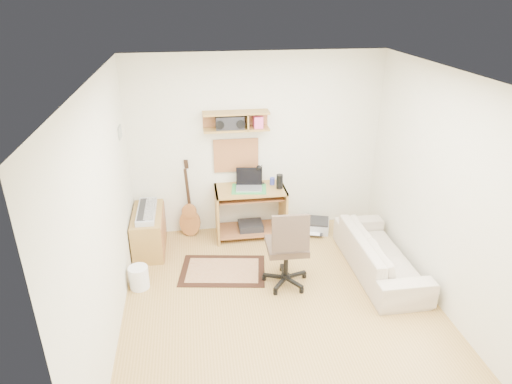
{
  "coord_description": "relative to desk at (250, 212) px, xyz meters",
  "views": [
    {
      "loc": [
        -0.91,
        -4.08,
        3.35
      ],
      "look_at": [
        -0.15,
        1.05,
        1.0
      ],
      "focal_mm": 31.68,
      "sensor_mm": 36.0,
      "label": 1
    }
  ],
  "objects": [
    {
      "name": "desk",
      "position": [
        0.0,
        0.0,
        0.0
      ],
      "size": [
        1.0,
        0.55,
        0.75
      ],
      "primitive_type": null,
      "color": "#A47939",
      "rests_on": "floor"
    },
    {
      "name": "wall_shelf",
      "position": [
        -0.17,
        0.15,
        1.32
      ],
      "size": [
        0.9,
        0.25,
        0.26
      ],
      "primitive_type": "cube",
      "color": "#A47939",
      "rests_on": "back_wall"
    },
    {
      "name": "music_keyboard",
      "position": [
        -1.45,
        -0.18,
        0.21
      ],
      "size": [
        0.24,
        0.77,
        0.07
      ],
      "primitive_type": "cube",
      "color": "#B2B5BA",
      "rests_on": "cabinet"
    },
    {
      "name": "wall_photo",
      "position": [
        -1.66,
        -0.23,
        1.34
      ],
      "size": [
        0.02,
        0.2,
        0.15
      ],
      "primitive_type": "cube",
      "color": "#4C8CBF",
      "rests_on": "left_wall"
    },
    {
      "name": "speaker",
      "position": [
        0.41,
        -0.05,
        0.48
      ],
      "size": [
        0.09,
        0.09,
        0.21
      ],
      "primitive_type": "cylinder",
      "color": "black",
      "rests_on": "desk"
    },
    {
      "name": "boombox",
      "position": [
        -0.26,
        0.15,
        1.3
      ],
      "size": [
        0.38,
        0.17,
        0.2
      ],
      "primitive_type": "cube",
      "color": "black",
      "rests_on": "wall_shelf"
    },
    {
      "name": "waste_basket",
      "position": [
        -1.52,
        -1.08,
        -0.23
      ],
      "size": [
        0.31,
        0.31,
        0.28
      ],
      "primitive_type": "cylinder",
      "rotation": [
        0.0,
        0.0,
        -0.36
      ],
      "color": "white",
      "rests_on": "floor"
    },
    {
      "name": "floor",
      "position": [
        0.13,
        -1.73,
        -0.38
      ],
      "size": [
        3.6,
        4.0,
        0.01
      ],
      "primitive_type": "cube",
      "color": "#B08849",
      "rests_on": "ground"
    },
    {
      "name": "cork_board",
      "position": [
        -0.17,
        0.25,
        0.79
      ],
      "size": [
        0.64,
        0.03,
        0.49
      ],
      "primitive_type": "cube",
      "color": "tan",
      "rests_on": "back_wall"
    },
    {
      "name": "sofa",
      "position": [
        1.51,
        -1.17,
        -0.04
      ],
      "size": [
        0.51,
        1.74,
        0.68
      ],
      "primitive_type": "imported",
      "rotation": [
        0.0,
        0.0,
        1.57
      ],
      "color": "#B9A992",
      "rests_on": "floor"
    },
    {
      "name": "back_wall",
      "position": [
        0.13,
        0.28,
        0.93
      ],
      "size": [
        3.6,
        0.01,
        2.6
      ],
      "primitive_type": "cube",
      "color": "silver",
      "rests_on": "ground"
    },
    {
      "name": "right_wall",
      "position": [
        1.94,
        -1.73,
        0.93
      ],
      "size": [
        0.01,
        4.0,
        2.6
      ],
      "primitive_type": "cube",
      "color": "silver",
      "rests_on": "ground"
    },
    {
      "name": "pencil_cup",
      "position": [
        0.33,
        0.1,
        0.43
      ],
      "size": [
        0.07,
        0.07,
        0.1
      ],
      "primitive_type": "cylinder",
      "color": "#353FA1",
      "rests_on": "desk"
    },
    {
      "name": "left_wall",
      "position": [
        -1.67,
        -1.73,
        0.93
      ],
      "size": [
        0.01,
        4.0,
        2.6
      ],
      "primitive_type": "cube",
      "color": "silver",
      "rests_on": "ground"
    },
    {
      "name": "laptop",
      "position": [
        -0.02,
        -0.02,
        0.51
      ],
      "size": [
        0.41,
        0.41,
        0.28
      ],
      "primitive_type": null,
      "rotation": [
        0.0,
        0.0,
        -0.14
      ],
      "color": "silver",
      "rests_on": "desk"
    },
    {
      "name": "guitar",
      "position": [
        -0.88,
        0.13,
        0.2
      ],
      "size": [
        0.35,
        0.27,
        1.15
      ],
      "primitive_type": null,
      "rotation": [
        0.0,
        0.0,
        -0.26
      ],
      "color": "#A66533",
      "rests_on": "floor"
    },
    {
      "name": "ceiling",
      "position": [
        0.13,
        -1.73,
        2.23
      ],
      "size": [
        3.6,
        4.0,
        0.01
      ],
      "primitive_type": "cube",
      "color": "white",
      "rests_on": "ground"
    },
    {
      "name": "printer",
      "position": [
        0.97,
        -0.0,
        -0.29
      ],
      "size": [
        0.51,
        0.45,
        0.16
      ],
      "primitive_type": "cube",
      "rotation": [
        0.0,
        0.0,
        -0.31
      ],
      "color": "#A5A8AA",
      "rests_on": "floor"
    },
    {
      "name": "task_chair",
      "position": [
        0.26,
        -1.26,
        0.15
      ],
      "size": [
        0.56,
        0.56,
        1.06
      ],
      "primitive_type": null,
      "rotation": [
        0.0,
        0.0,
        -0.03
      ],
      "color": "#3B2E23",
      "rests_on": "floor"
    },
    {
      "name": "rug",
      "position": [
        -0.48,
        -0.89,
        -0.37
      ],
      "size": [
        1.18,
        0.88,
        0.01
      ],
      "primitive_type": "cube",
      "rotation": [
        0.0,
        0.0,
        -0.16
      ],
      "color": "tan",
      "rests_on": "floor"
    },
    {
      "name": "desk_lamp",
      "position": [
        0.19,
        0.14,
        0.53
      ],
      "size": [
        0.1,
        0.1,
        0.31
      ],
      "primitive_type": null,
      "color": "black",
      "rests_on": "desk"
    },
    {
      "name": "cabinet",
      "position": [
        -1.45,
        -0.18,
        -0.1
      ],
      "size": [
        0.4,
        0.9,
        0.55
      ],
      "primitive_type": "cube",
      "color": "#A47939",
      "rests_on": "floor"
    }
  ]
}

